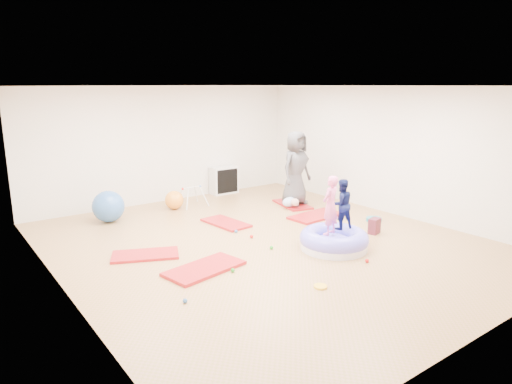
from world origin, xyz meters
TOP-DOWN VIEW (x-y plane):
  - room at (0.00, 0.00)m, footprint 7.01×8.01m
  - gym_mat_front_left at (-1.55, -0.44)m, footprint 1.34×0.84m
  - gym_mat_mid_left at (-2.05, 0.67)m, footprint 1.23×0.95m
  - gym_mat_center_back at (0.05, 1.42)m, footprint 0.64×1.13m
  - gym_mat_right at (1.92, 0.69)m, footprint 1.26×0.70m
  - gym_mat_rear_right at (2.17, 1.76)m, footprint 0.79×1.20m
  - inflatable_cushion at (0.78, -0.96)m, footprint 1.21×1.21m
  - child_pink at (0.63, -0.97)m, footprint 0.43×0.34m
  - child_navy at (1.01, -0.87)m, footprint 0.52×0.45m
  - adult_caregiver at (2.20, 1.69)m, footprint 0.93×0.69m
  - infant at (1.93, 1.53)m, footprint 0.39×0.40m
  - ball_pit_balls at (-0.07, -0.52)m, footprint 3.98×2.61m
  - exercise_ball_blue at (-1.85, 3.03)m, footprint 0.67×0.67m
  - exercise_ball_orange at (-0.27, 3.14)m, footprint 0.43×0.43m
  - infant_play_gym at (0.16, 3.08)m, footprint 0.63×0.59m
  - cube_shelf at (1.53, 3.79)m, footprint 0.73×0.36m
  - balance_disc at (2.70, -0.27)m, footprint 0.32×0.32m
  - backpack at (2.04, -0.82)m, footprint 0.30×0.23m
  - yellow_toy at (-0.54, -1.97)m, footprint 0.19×0.19m

SIDE VIEW (x-z plane):
  - yellow_toy at x=-0.54m, z-range 0.00..0.03m
  - gym_mat_center_back at x=0.05m, z-range 0.00..0.05m
  - gym_mat_mid_left at x=-2.05m, z-range 0.00..0.05m
  - gym_mat_rear_right at x=2.17m, z-range 0.00..0.05m
  - gym_mat_right at x=1.92m, z-range 0.00..0.05m
  - gym_mat_front_left at x=-1.55m, z-range 0.00..0.05m
  - ball_pit_balls at x=-0.07m, z-range 0.00..0.07m
  - balance_disc at x=2.70m, z-range 0.00..0.07m
  - inflatable_cushion at x=0.78m, z-range -0.04..0.34m
  - backpack at x=2.04m, z-range 0.00..0.30m
  - infant at x=1.93m, z-range 0.05..0.28m
  - exercise_ball_orange at x=-0.27m, z-range 0.00..0.43m
  - infant_play_gym at x=0.16m, z-range 0.08..0.56m
  - exercise_ball_blue at x=-1.85m, z-range 0.00..0.67m
  - cube_shelf at x=1.53m, z-range 0.00..0.73m
  - child_navy at x=1.01m, z-range 0.35..1.26m
  - child_pink at x=0.63m, z-range 0.35..1.38m
  - adult_caregiver at x=2.20m, z-range 0.05..1.79m
  - room at x=0.00m, z-range 0.00..2.80m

